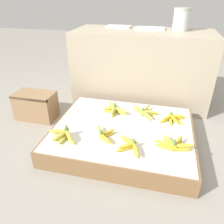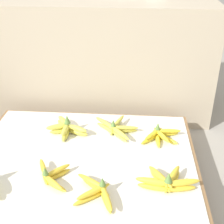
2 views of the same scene
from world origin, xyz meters
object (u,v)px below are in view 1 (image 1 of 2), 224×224
wooden_crate (36,106)px  banana_bunch_front_midright (131,145)px  glass_jar (181,19)px  foam_tray_white (150,29)px  banana_bunch_middle_midright (145,112)px  banana_bunch_front_midleft (104,134)px  banana_bunch_middle_midleft (114,109)px  banana_bunch_middle_right (172,118)px  banana_bunch_front_right (173,144)px  banana_bunch_front_left (64,135)px

wooden_crate → banana_bunch_front_midright: bearing=-23.9°
glass_jar → foam_tray_white: size_ratio=0.72×
banana_bunch_middle_midright → foam_tray_white: foam_tray_white is taller
banana_bunch_front_midleft → banana_bunch_middle_midleft: (-0.01, 0.38, 0.01)m
glass_jar → banana_bunch_middle_midright: bearing=-108.7°
banana_bunch_middle_right → glass_jar: 1.00m
glass_jar → banana_bunch_front_right: bearing=-89.2°
banana_bunch_front_midright → banana_bunch_middle_right: banana_bunch_front_midright is taller
banana_bunch_middle_right → banana_bunch_front_midleft: bearing=-143.7°
banana_bunch_front_midleft → glass_jar: glass_jar is taller
banana_bunch_middle_midright → banana_bunch_middle_right: banana_bunch_middle_right is taller
banana_bunch_front_midright → banana_bunch_middle_midleft: bearing=115.8°
banana_bunch_middle_midleft → banana_bunch_middle_right: bearing=-2.2°
banana_bunch_front_left → banana_bunch_middle_right: bearing=29.7°
banana_bunch_middle_midleft → glass_jar: 1.10m
banana_bunch_front_midleft → glass_jar: 1.37m
banana_bunch_middle_midright → foam_tray_white: 0.90m
wooden_crate → banana_bunch_front_left: 0.66m
foam_tray_white → banana_bunch_front_midright: bearing=-89.3°
banana_bunch_middle_right → foam_tray_white: size_ratio=0.77×
banana_bunch_middle_midleft → foam_tray_white: foam_tray_white is taller
banana_bunch_middle_right → banana_bunch_front_right: bearing=-88.9°
banana_bunch_middle_midleft → banana_bunch_middle_right: banana_bunch_middle_midleft is taller
banana_bunch_middle_midright → foam_tray_white: (-0.06, 0.68, 0.59)m
wooden_crate → banana_bunch_middle_midright: 1.04m
banana_bunch_front_left → foam_tray_white: bearing=67.6°
banana_bunch_front_right → banana_bunch_middle_midleft: bearing=142.9°
banana_bunch_front_midright → foam_tray_white: 1.32m
banana_bunch_front_midright → foam_tray_white: (-0.02, 1.18, 0.59)m
banana_bunch_front_midright → banana_bunch_middle_midright: banana_bunch_front_midright is taller
banana_bunch_front_midleft → banana_bunch_front_right: (0.50, -0.01, 0.00)m
banana_bunch_front_midleft → banana_bunch_middle_right: 0.61m
banana_bunch_front_midleft → banana_bunch_front_right: size_ratio=0.74×
banana_bunch_front_midright → banana_bunch_middle_midright: (0.04, 0.50, -0.00)m
banana_bunch_front_midleft → banana_bunch_front_midright: 0.23m
banana_bunch_front_left → banana_bunch_front_right: 0.79m
banana_bunch_middle_midright → wooden_crate: bearing=-176.8°
wooden_crate → banana_bunch_front_right: size_ratio=1.35×
banana_bunch_front_midleft → foam_tray_white: size_ratio=0.72×
banana_bunch_front_right → banana_bunch_middle_midright: bearing=120.1°
glass_jar → banana_bunch_middle_right: bearing=-89.3°
banana_bunch_front_midleft → banana_bunch_middle_midright: bearing=58.3°
banana_bunch_front_left → banana_bunch_front_midright: (0.50, -0.00, -0.01)m
banana_bunch_middle_right → banana_bunch_front_left: bearing=-150.3°
banana_bunch_front_midleft → banana_bunch_middle_midleft: size_ratio=0.87×
banana_bunch_middle_midright → banana_bunch_front_right: bearing=-59.9°
banana_bunch_front_left → banana_bunch_front_midright: 0.50m
wooden_crate → banana_bunch_front_right: wooden_crate is taller
glass_jar → foam_tray_white: (-0.29, 0.00, -0.09)m
wooden_crate → banana_bunch_front_right: bearing=-15.9°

